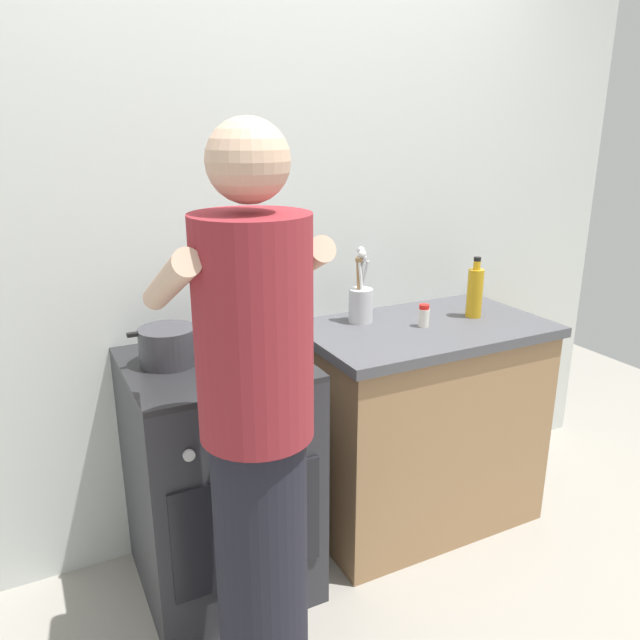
{
  "coord_description": "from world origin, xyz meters",
  "views": [
    {
      "loc": [
        -0.91,
        -1.78,
        1.68
      ],
      "look_at": [
        0.05,
        0.12,
        1.0
      ],
      "focal_mm": 34.49,
      "sensor_mm": 36.0,
      "label": 1
    }
  ],
  "objects_px": {
    "spice_bottle": "(424,316)",
    "oil_bottle": "(475,292)",
    "mixing_bowl": "(252,342)",
    "person": "(257,446)",
    "stove_range": "(220,475)",
    "pot": "(168,346)",
    "utensil_crock": "(361,300)"
  },
  "relations": [
    {
      "from": "spice_bottle",
      "to": "oil_bottle",
      "type": "distance_m",
      "value": 0.28
    },
    {
      "from": "mixing_bowl",
      "to": "person",
      "type": "relative_size",
      "value": 0.16
    },
    {
      "from": "stove_range",
      "to": "oil_bottle",
      "type": "height_order",
      "value": "oil_bottle"
    },
    {
      "from": "mixing_bowl",
      "to": "person",
      "type": "xyz_separation_m",
      "value": [
        -0.19,
        -0.54,
        -0.09
      ]
    },
    {
      "from": "pot",
      "to": "oil_bottle",
      "type": "relative_size",
      "value": 1.01
    },
    {
      "from": "pot",
      "to": "oil_bottle",
      "type": "bearing_deg",
      "value": -2.01
    },
    {
      "from": "pot",
      "to": "person",
      "type": "xyz_separation_m",
      "value": [
        0.09,
        -0.6,
        -0.1
      ]
    },
    {
      "from": "stove_range",
      "to": "utensil_crock",
      "type": "height_order",
      "value": "utensil_crock"
    },
    {
      "from": "person",
      "to": "oil_bottle",
      "type": "bearing_deg",
      "value": 24.81
    },
    {
      "from": "stove_range",
      "to": "spice_bottle",
      "type": "height_order",
      "value": "spice_bottle"
    },
    {
      "from": "oil_bottle",
      "to": "person",
      "type": "xyz_separation_m",
      "value": [
        -1.2,
        -0.55,
        -0.15
      ]
    },
    {
      "from": "mixing_bowl",
      "to": "person",
      "type": "height_order",
      "value": "person"
    },
    {
      "from": "utensil_crock",
      "to": "person",
      "type": "height_order",
      "value": "person"
    },
    {
      "from": "spice_bottle",
      "to": "stove_range",
      "type": "bearing_deg",
      "value": 179.14
    },
    {
      "from": "stove_range",
      "to": "person",
      "type": "relative_size",
      "value": 0.53
    },
    {
      "from": "stove_range",
      "to": "mixing_bowl",
      "type": "relative_size",
      "value": 3.24
    },
    {
      "from": "stove_range",
      "to": "mixing_bowl",
      "type": "distance_m",
      "value": 0.52
    },
    {
      "from": "pot",
      "to": "oil_bottle",
      "type": "xyz_separation_m",
      "value": [
        1.29,
        -0.05,
        0.04
      ]
    },
    {
      "from": "mixing_bowl",
      "to": "oil_bottle",
      "type": "distance_m",
      "value": 1.01
    },
    {
      "from": "pot",
      "to": "utensil_crock",
      "type": "xyz_separation_m",
      "value": [
        0.82,
        0.11,
        0.03
      ]
    },
    {
      "from": "utensil_crock",
      "to": "spice_bottle",
      "type": "relative_size",
      "value": 3.42
    },
    {
      "from": "mixing_bowl",
      "to": "oil_bottle",
      "type": "relative_size",
      "value": 1.08
    },
    {
      "from": "utensil_crock",
      "to": "spice_bottle",
      "type": "distance_m",
      "value": 0.26
    },
    {
      "from": "person",
      "to": "spice_bottle",
      "type": "bearing_deg",
      "value": 30.08
    },
    {
      "from": "stove_range",
      "to": "pot",
      "type": "height_order",
      "value": "pot"
    },
    {
      "from": "pot",
      "to": "utensil_crock",
      "type": "distance_m",
      "value": 0.83
    },
    {
      "from": "spice_bottle",
      "to": "person",
      "type": "height_order",
      "value": "person"
    },
    {
      "from": "pot",
      "to": "person",
      "type": "bearing_deg",
      "value": -81.72
    },
    {
      "from": "mixing_bowl",
      "to": "utensil_crock",
      "type": "bearing_deg",
      "value": 17.48
    },
    {
      "from": "utensil_crock",
      "to": "oil_bottle",
      "type": "distance_m",
      "value": 0.49
    },
    {
      "from": "pot",
      "to": "mixing_bowl",
      "type": "height_order",
      "value": "pot"
    },
    {
      "from": "oil_bottle",
      "to": "pot",
      "type": "bearing_deg",
      "value": 177.99
    }
  ]
}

